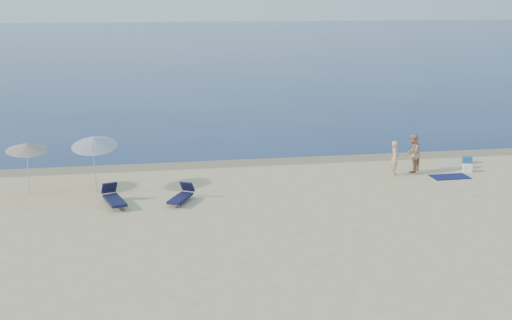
{
  "coord_description": "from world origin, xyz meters",
  "views": [
    {
      "loc": [
        -7.89,
        -10.31,
        7.94
      ],
      "look_at": [
        -3.47,
        16.0,
        1.0
      ],
      "focal_mm": 45.0,
      "sensor_mm": 36.0,
      "label": 1
    }
  ],
  "objects": [
    {
      "name": "sea",
      "position": [
        0.0,
        100.0,
        0.0
      ],
      "size": [
        240.0,
        160.0,
        0.01
      ],
      "primitive_type": "cube",
      "color": "#0D2151",
      "rests_on": "ground"
    },
    {
      "name": "wet_sand_strip",
      "position": [
        0.0,
        19.4,
        0.0
      ],
      "size": [
        240.0,
        1.6,
        0.0
      ],
      "primitive_type": "cube",
      "color": "#847254",
      "rests_on": "ground"
    },
    {
      "name": "person_left",
      "position": [
        2.88,
        16.1,
        0.79
      ],
      "size": [
        0.53,
        0.66,
        1.58
      ],
      "primitive_type": "imported",
      "rotation": [
        0.0,
        0.0,
        1.28
      ],
      "color": "tan",
      "rests_on": "ground"
    },
    {
      "name": "person_right",
      "position": [
        3.88,
        16.49,
        0.89
      ],
      "size": [
        1.08,
        1.09,
        1.78
      ],
      "primitive_type": "imported",
      "rotation": [
        0.0,
        0.0,
        -2.32
      ],
      "color": "tan",
      "rests_on": "ground"
    },
    {
      "name": "beach_towel",
      "position": [
        5.21,
        15.36,
        0.01
      ],
      "size": [
        1.68,
        0.95,
        0.03
      ],
      "primitive_type": "cube",
      "rotation": [
        0.0,
        0.0,
        0.02
      ],
      "color": "#0E1348",
      "rests_on": "ground"
    },
    {
      "name": "white_bag",
      "position": [
        6.41,
        16.08,
        0.17
      ],
      "size": [
        0.47,
        0.44,
        0.33
      ],
      "primitive_type": "cube",
      "rotation": [
        0.0,
        0.0,
        -0.32
      ],
      "color": "white",
      "rests_on": "ground"
    },
    {
      "name": "blue_cooler",
      "position": [
        7.16,
        17.58,
        0.16
      ],
      "size": [
        0.52,
        0.43,
        0.32
      ],
      "primitive_type": "cube",
      "rotation": [
        0.0,
        0.0,
        -0.28
      ],
      "color": "#1B5A96",
      "rests_on": "ground"
    },
    {
      "name": "umbrella_near",
      "position": [
        -10.18,
        15.9,
        2.06
      ],
      "size": [
        1.99,
        2.01,
        2.46
      ],
      "rotation": [
        0.0,
        0.0,
        -0.07
      ],
      "color": "silver",
      "rests_on": "ground"
    },
    {
      "name": "umbrella_far",
      "position": [
        -12.84,
        16.0,
        1.95
      ],
      "size": [
        2.22,
        2.23,
        2.26
      ],
      "rotation": [
        0.0,
        0.0,
        0.41
      ],
      "color": "silver",
      "rests_on": "ground"
    },
    {
      "name": "lounger_left",
      "position": [
        -9.41,
        13.85,
        0.28
      ],
      "size": [
        1.07,
        1.86,
        0.78
      ],
      "rotation": [
        0.0,
        0.0,
        0.3
      ],
      "color": "#121533",
      "rests_on": "ground"
    },
    {
      "name": "lounger_right",
      "position": [
        -6.81,
        13.76,
        0.26
      ],
      "size": [
        1.19,
        1.66,
        0.71
      ],
      "rotation": [
        0.0,
        0.0,
        -0.47
      ],
      "color": "#131436",
      "rests_on": "ground"
    }
  ]
}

